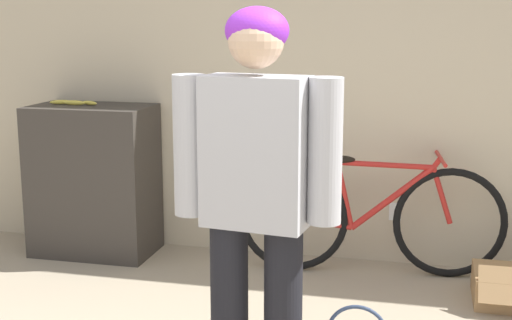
% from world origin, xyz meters
% --- Properties ---
extents(wall_back, '(8.00, 0.07, 2.60)m').
position_xyz_m(wall_back, '(0.00, 2.79, 1.30)').
color(wall_back, beige).
rests_on(wall_back, ground_plane).
extents(side_shelf, '(0.81, 0.49, 1.03)m').
position_xyz_m(side_shelf, '(-1.48, 2.50, 0.51)').
color(side_shelf, '#38332D').
rests_on(side_shelf, ground_plane).
extents(person, '(0.68, 0.26, 1.66)m').
position_xyz_m(person, '(0.08, 0.79, 0.96)').
color(person, black).
rests_on(person, ground_plane).
extents(bicycle, '(1.68, 0.46, 0.78)m').
position_xyz_m(bicycle, '(0.41, 2.51, 0.37)').
color(bicycle, black).
rests_on(bicycle, ground_plane).
extents(banana, '(0.36, 0.09, 0.03)m').
position_xyz_m(banana, '(-1.61, 2.51, 1.04)').
color(banana, '#EAD64C').
rests_on(banana, side_shelf).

